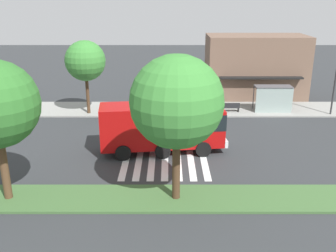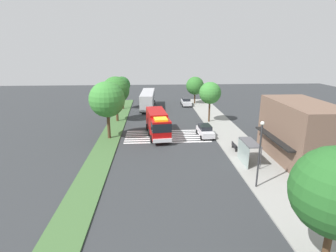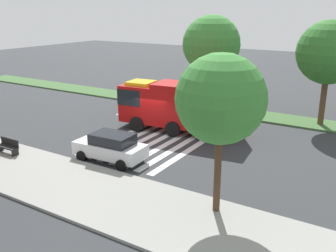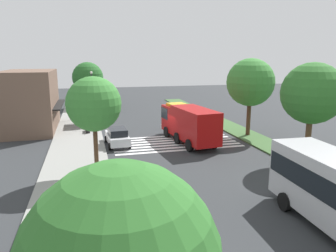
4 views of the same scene
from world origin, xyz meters
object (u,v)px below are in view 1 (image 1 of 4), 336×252
(fire_truck, at_px, (164,126))
(parked_car_mid, at_px, (169,112))
(bus_stop_shelter, at_px, (273,94))
(sidewalk_tree_west, at_px, (84,61))
(median_tree_center, at_px, (176,102))
(street_lamp, at_px, (335,76))
(bench_near_shelter, at_px, (230,107))

(fire_truck, xyz_separation_m, parked_car_mid, (0.39, 6.86, -1.13))
(bus_stop_shelter, relative_size, sidewalk_tree_west, 0.51)
(bus_stop_shelter, bearing_deg, sidewalk_tree_west, -178.70)
(fire_truck, relative_size, median_tree_center, 1.15)
(fire_truck, bearing_deg, median_tree_center, -91.30)
(fire_truck, relative_size, parked_car_mid, 2.10)
(street_lamp, distance_m, sidewalk_tree_west, 23.05)
(parked_car_mid, height_order, bus_stop_shelter, bus_stop_shelter)
(bus_stop_shelter, distance_m, bench_near_shelter, 4.20)
(street_lamp, height_order, sidewalk_tree_west, sidewalk_tree_west)
(fire_truck, xyz_separation_m, bench_near_shelter, (6.29, 9.48, -1.41))
(median_tree_center, bearing_deg, street_lamp, 46.17)
(bench_near_shelter, bearing_deg, median_tree_center, -109.02)
(fire_truck, bearing_deg, bus_stop_shelter, 36.04)
(fire_truck, bearing_deg, parked_car_mid, 80.20)
(bus_stop_shelter, height_order, street_lamp, street_lamp)
(sidewalk_tree_west, relative_size, median_tree_center, 0.86)
(sidewalk_tree_west, distance_m, median_tree_center, 17.91)
(bench_near_shelter, xyz_separation_m, street_lamp, (9.32, -0.81, 3.22))
(sidewalk_tree_west, bearing_deg, median_tree_center, -63.34)
(street_lamp, bearing_deg, median_tree_center, -133.83)
(street_lamp, distance_m, median_tree_center, 21.70)
(parked_car_mid, xyz_separation_m, median_tree_center, (0.25, -13.80, 4.80))
(fire_truck, height_order, bench_near_shelter, fire_truck)
(parked_car_mid, bearing_deg, median_tree_center, -92.06)
(fire_truck, relative_size, bus_stop_shelter, 2.62)
(bus_stop_shelter, relative_size, street_lamp, 0.56)
(parked_car_mid, bearing_deg, sidewalk_tree_west, 161.09)
(fire_truck, distance_m, parked_car_mid, 6.97)
(bus_stop_shelter, height_order, bench_near_shelter, bus_stop_shelter)
(bus_stop_shelter, bearing_deg, fire_truck, -137.39)
(fire_truck, distance_m, bench_near_shelter, 11.47)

